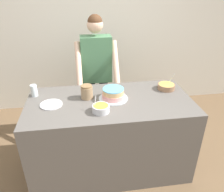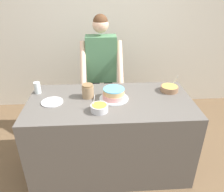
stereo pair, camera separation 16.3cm
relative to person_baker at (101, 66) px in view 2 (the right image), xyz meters
name	(u,v)px [view 2 (the right image)]	position (x,y,z in m)	size (l,w,h in m)	color
wall_back	(105,31)	(0.07, 0.83, 0.30)	(10.00, 0.05, 2.60)	silver
counter	(110,134)	(0.07, -0.76, -0.55)	(1.74, 0.86, 0.89)	#5B5651
person_baker	(101,66)	(0.00, 0.00, 0.00)	(0.54, 0.47, 1.66)	#2D2D38
cake	(114,94)	(0.11, -0.73, -0.05)	(0.31, 0.31, 0.12)	silver
frosting_bowl_yellow	(169,88)	(0.76, -0.59, -0.07)	(0.20, 0.20, 0.18)	#936B4C
frosting_bowl_orange	(99,108)	(-0.04, -0.98, -0.07)	(0.17, 0.17, 0.15)	silver
drinking_glass	(37,88)	(-0.73, -0.54, -0.04)	(0.07, 0.07, 0.13)	silver
ceramic_plate	(52,102)	(-0.53, -0.77, -0.10)	(0.22, 0.22, 0.01)	silver
stoneware_jar	(88,91)	(-0.16, -0.68, -0.03)	(0.13, 0.13, 0.15)	#9E7F5B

